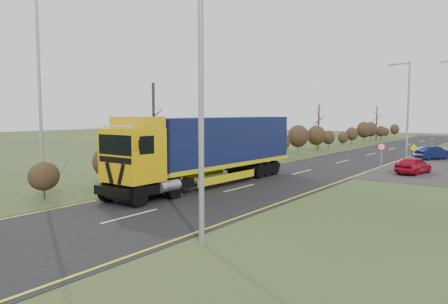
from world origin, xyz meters
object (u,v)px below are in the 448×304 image
Objects in this scene: lorry at (209,146)px; car_red_hatchback at (413,165)px; streetlight_near at (198,82)px; car_blue_sedan at (433,153)px; speed_sign at (381,152)px.

car_red_hatchback is (8.55, 11.86, -1.69)m from lorry.
lorry is 1.55× the size of streetlight_near.
car_red_hatchback is 21.52m from streetlight_near.
car_blue_sedan is 0.39× the size of streetlight_near.
car_blue_sedan is 32.00m from streetlight_near.
lorry is 6.80× the size of speed_sign.
lorry is at bearing 125.56° from streetlight_near.
lorry reaches higher than speed_sign.
lorry is at bearing 65.07° from car_red_hatchback.
car_blue_sedan is (7.89, 22.58, -1.67)m from lorry.
streetlight_near is (-1.40, -31.64, 4.55)m from car_blue_sedan.
streetlight_near is 4.39× the size of speed_sign.
streetlight_near is at bearing -52.43° from lorry.
car_red_hatchback is 0.37× the size of streetlight_near.
car_blue_sedan is at bearing 72.75° from lorry.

